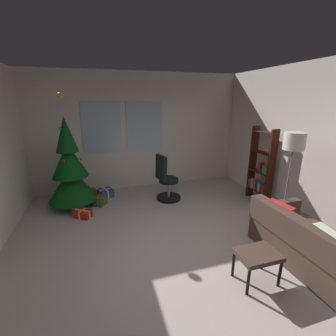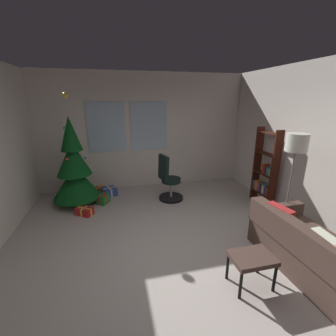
{
  "view_description": "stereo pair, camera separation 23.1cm",
  "coord_description": "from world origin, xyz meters",
  "px_view_note": "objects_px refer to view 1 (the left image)",
  "views": [
    {
      "loc": [
        -0.98,
        -2.62,
        2.24
      ],
      "look_at": [
        0.16,
        1.16,
        1.05
      ],
      "focal_mm": 24.36,
      "sensor_mm": 36.0,
      "label": 1
    },
    {
      "loc": [
        -0.75,
        -2.68,
        2.24
      ],
      "look_at": [
        0.16,
        1.16,
        1.05
      ],
      "focal_mm": 24.36,
      "sensor_mm": 36.0,
      "label": 2
    }
  ],
  "objects_px": {
    "gift_box_red": "(82,214)",
    "office_chair": "(166,183)",
    "bookshelf": "(261,170)",
    "gift_box_green": "(100,201)",
    "gift_box_blue": "(106,193)",
    "floor_lamp": "(293,150)",
    "holiday_tree": "(70,171)",
    "gift_box_gold": "(94,192)",
    "footstool": "(258,256)"
  },
  "relations": [
    {
      "from": "gift_box_red",
      "to": "office_chair",
      "type": "bearing_deg",
      "value": 10.29
    },
    {
      "from": "bookshelf",
      "to": "gift_box_green",
      "type": "bearing_deg",
      "value": 166.76
    },
    {
      "from": "gift_box_blue",
      "to": "floor_lamp",
      "type": "xyz_separation_m",
      "value": [
        2.92,
        -2.4,
        1.37
      ]
    },
    {
      "from": "holiday_tree",
      "to": "bookshelf",
      "type": "height_order",
      "value": "holiday_tree"
    },
    {
      "from": "gift_box_gold",
      "to": "holiday_tree",
      "type": "bearing_deg",
      "value": -127.25
    },
    {
      "from": "footstool",
      "to": "gift_box_gold",
      "type": "relative_size",
      "value": 1.28
    },
    {
      "from": "gift_box_blue",
      "to": "footstool",
      "type": "bearing_deg",
      "value": -62.23
    },
    {
      "from": "gift_box_green",
      "to": "floor_lamp",
      "type": "bearing_deg",
      "value": -32.79
    },
    {
      "from": "floor_lamp",
      "to": "gift_box_red",
      "type": "bearing_deg",
      "value": 156.19
    },
    {
      "from": "gift_box_blue",
      "to": "gift_box_red",
      "type": "bearing_deg",
      "value": -118.18
    },
    {
      "from": "holiday_tree",
      "to": "gift_box_red",
      "type": "relative_size",
      "value": 6.2
    },
    {
      "from": "gift_box_blue",
      "to": "bookshelf",
      "type": "height_order",
      "value": "bookshelf"
    },
    {
      "from": "footstool",
      "to": "gift_box_blue",
      "type": "bearing_deg",
      "value": 117.77
    },
    {
      "from": "gift_box_green",
      "to": "gift_box_gold",
      "type": "xyz_separation_m",
      "value": [
        -0.14,
        0.64,
        -0.03
      ]
    },
    {
      "from": "gift_box_red",
      "to": "gift_box_gold",
      "type": "height_order",
      "value": "gift_box_red"
    },
    {
      "from": "gift_box_gold",
      "to": "office_chair",
      "type": "bearing_deg",
      "value": -25.74
    },
    {
      "from": "footstool",
      "to": "floor_lamp",
      "type": "distance_m",
      "value": 1.84
    },
    {
      "from": "holiday_tree",
      "to": "gift_box_blue",
      "type": "distance_m",
      "value": 1.02
    },
    {
      "from": "holiday_tree",
      "to": "gift_box_blue",
      "type": "height_order",
      "value": "holiday_tree"
    },
    {
      "from": "footstool",
      "to": "gift_box_green",
      "type": "xyz_separation_m",
      "value": [
        -1.87,
        2.85,
        -0.27
      ]
    },
    {
      "from": "footstool",
      "to": "gift_box_gold",
      "type": "distance_m",
      "value": 4.04
    },
    {
      "from": "gift_box_green",
      "to": "floor_lamp",
      "type": "xyz_separation_m",
      "value": [
        3.06,
        -1.97,
        1.36
      ]
    },
    {
      "from": "gift_box_red",
      "to": "gift_box_blue",
      "type": "height_order",
      "value": "gift_box_blue"
    },
    {
      "from": "gift_box_green",
      "to": "office_chair",
      "type": "bearing_deg",
      "value": -5.43
    },
    {
      "from": "office_chair",
      "to": "floor_lamp",
      "type": "distance_m",
      "value": 2.64
    },
    {
      "from": "footstool",
      "to": "gift_box_gold",
      "type": "height_order",
      "value": "footstool"
    },
    {
      "from": "gift_box_green",
      "to": "gift_box_gold",
      "type": "bearing_deg",
      "value": 102.14
    },
    {
      "from": "gift_box_red",
      "to": "office_chair",
      "type": "xyz_separation_m",
      "value": [
        1.82,
        0.33,
        0.34
      ]
    },
    {
      "from": "gift_box_red",
      "to": "bookshelf",
      "type": "height_order",
      "value": "bookshelf"
    },
    {
      "from": "office_chair",
      "to": "bookshelf",
      "type": "xyz_separation_m",
      "value": [
        1.98,
        -0.67,
        0.31
      ]
    },
    {
      "from": "footstool",
      "to": "bookshelf",
      "type": "relative_size",
      "value": 0.31
    },
    {
      "from": "bookshelf",
      "to": "footstool",
      "type": "bearing_deg",
      "value": -128.06
    },
    {
      "from": "holiday_tree",
      "to": "gift_box_gold",
      "type": "xyz_separation_m",
      "value": [
        0.4,
        0.52,
        -0.72
      ]
    },
    {
      "from": "office_chair",
      "to": "gift_box_red",
      "type": "bearing_deg",
      "value": -169.71
    },
    {
      "from": "bookshelf",
      "to": "floor_lamp",
      "type": "xyz_separation_m",
      "value": [
        -0.4,
        -1.16,
        0.73
      ]
    },
    {
      "from": "gift_box_green",
      "to": "gift_box_gold",
      "type": "height_order",
      "value": "gift_box_green"
    },
    {
      "from": "gift_box_blue",
      "to": "floor_lamp",
      "type": "bearing_deg",
      "value": -39.39
    },
    {
      "from": "office_chair",
      "to": "floor_lamp",
      "type": "bearing_deg",
      "value": -49.2
    },
    {
      "from": "gift_box_green",
      "to": "office_chair",
      "type": "xyz_separation_m",
      "value": [
        1.48,
        -0.14,
        0.31
      ]
    },
    {
      "from": "gift_box_gold",
      "to": "office_chair",
      "type": "height_order",
      "value": "office_chair"
    },
    {
      "from": "office_chair",
      "to": "floor_lamp",
      "type": "xyz_separation_m",
      "value": [
        1.58,
        -1.83,
        1.05
      ]
    },
    {
      "from": "office_chair",
      "to": "holiday_tree",
      "type": "bearing_deg",
      "value": 172.68
    },
    {
      "from": "footstool",
      "to": "gift_box_blue",
      "type": "height_order",
      "value": "footstool"
    },
    {
      "from": "office_chair",
      "to": "floor_lamp",
      "type": "relative_size",
      "value": 0.61
    },
    {
      "from": "gift_box_red",
      "to": "gift_box_green",
      "type": "xyz_separation_m",
      "value": [
        0.34,
        0.47,
        0.02
      ]
    },
    {
      "from": "office_chair",
      "to": "bookshelf",
      "type": "bearing_deg",
      "value": -18.78
    },
    {
      "from": "gift_box_gold",
      "to": "bookshelf",
      "type": "distance_m",
      "value": 3.94
    },
    {
      "from": "gift_box_green",
      "to": "bookshelf",
      "type": "xyz_separation_m",
      "value": [
        3.46,
        -0.81,
        0.63
      ]
    },
    {
      "from": "holiday_tree",
      "to": "floor_lamp",
      "type": "xyz_separation_m",
      "value": [
        3.6,
        -2.09,
        0.66
      ]
    },
    {
      "from": "floor_lamp",
      "to": "footstool",
      "type": "bearing_deg",
      "value": -143.69
    }
  ]
}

